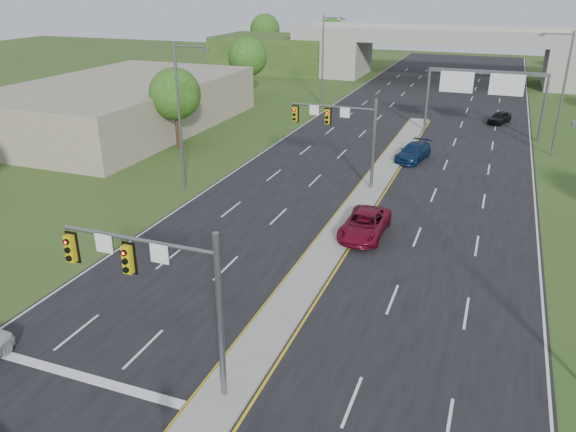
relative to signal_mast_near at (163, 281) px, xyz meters
The scene contains 19 objects.
ground 5.24m from the signal_mast_near, ahead, with size 240.00×240.00×0.00m, color #2D4D1B.
road 35.46m from the signal_mast_near, 86.31° to the left, with size 24.00×160.00×0.02m, color black.
median 23.64m from the signal_mast_near, 84.40° to the left, with size 2.00×54.00×0.16m, color gray.
lane_markings 29.41m from the signal_mast_near, 86.72° to the left, with size 23.72×160.00×0.01m.
signal_mast_near is the anchor object (origin of this frame).
signal_mast_far 25.00m from the signal_mast_near, 90.00° to the left, with size 6.62×0.60×7.00m.
sign_gantry 45.88m from the signal_mast_near, 78.75° to the left, with size 11.58×0.44×6.67m.
overpass 80.11m from the signal_mast_near, 88.38° to the left, with size 80.00×14.00×8.10m.
lightpole_l_mid 22.95m from the signal_mast_near, 118.79° to the left, with size 2.85×0.25×11.00m.
lightpole_l_far 56.19m from the signal_mast_near, 101.33° to the left, with size 2.85×0.25×11.00m.
lightpole_r_far 43.01m from the signal_mast_near, 68.78° to the left, with size 2.85×0.25×11.00m.
tree_l_near 34.92m from the signal_mast_near, 120.53° to the left, with size 4.80×4.80×7.60m.
tree_l_mid 59.21m from the signal_mast_near, 111.54° to the left, with size 5.20×5.20×8.12m.
tree_back_a 100.64m from the signal_mast_near, 110.80° to the left, with size 6.00×6.00×8.85m.
tree_back_b 96.56m from the signal_mast_near, 103.01° to the left, with size 5.60×5.60×8.32m.
commercial_building 44.77m from the signal_mast_near, 128.34° to the left, with size 18.00×30.00×5.00m, color gray.
car_far_a 17.54m from the signal_mast_near, 77.28° to the left, with size 2.49×5.40×1.50m, color maroon.
car_far_b 34.49m from the signal_mast_near, 83.25° to the left, with size 2.05×5.04×1.46m, color #0B1F44.
car_far_c 52.91m from the signal_mast_near, 78.12° to the left, with size 1.55×3.85×1.31m, color black.
Camera 1 is at (8.45, -15.33, 14.91)m, focal length 35.00 mm.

